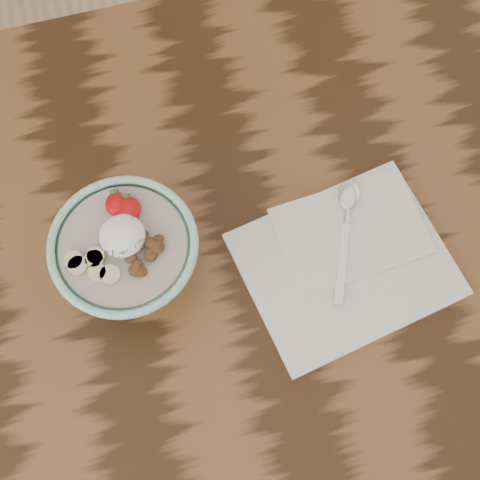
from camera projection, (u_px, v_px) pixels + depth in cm
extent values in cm
cube|color=black|center=(245.00, 237.00, 99.39)|extent=(160.00, 90.00, 4.00)
cylinder|color=#9ACFBA|center=(134.00, 269.00, 94.91)|extent=(8.60, 8.60, 1.23)
torus|color=#9ACFBA|center=(123.00, 245.00, 85.50)|extent=(19.56, 19.56, 1.13)
cylinder|color=#B9AC99|center=(123.00, 247.00, 86.08)|extent=(16.59, 16.59, 1.02)
ellipsoid|color=white|center=(122.00, 236.00, 84.83)|extent=(5.93, 5.93, 3.26)
ellipsoid|color=#B4080B|center=(117.00, 204.00, 86.68)|extent=(3.09, 3.40, 1.70)
cone|color=#286623|center=(115.00, 194.00, 86.86)|extent=(1.40, 1.03, 1.52)
ellipsoid|color=#B4080B|center=(129.00, 209.00, 86.45)|extent=(3.11, 3.42, 1.71)
cone|color=#286623|center=(126.00, 198.00, 86.64)|extent=(1.40, 1.03, 1.52)
cylinder|color=#D2C18A|center=(73.00, 260.00, 84.47)|extent=(2.43, 2.43, 0.70)
cylinder|color=#D2C18A|center=(96.00, 256.00, 84.66)|extent=(2.27, 2.27, 0.70)
cylinder|color=#D2C18A|center=(110.00, 275.00, 83.81)|extent=(2.57, 2.57, 0.70)
cylinder|color=#D2C18A|center=(97.00, 272.00, 83.92)|extent=(2.35, 2.35, 0.70)
cylinder|color=#D2C18A|center=(94.00, 259.00, 84.53)|extent=(2.35, 2.35, 0.70)
cylinder|color=#D2C18A|center=(78.00, 266.00, 84.22)|extent=(2.53, 2.53, 0.70)
ellipsoid|color=#563319|center=(142.00, 236.00, 85.28)|extent=(2.66, 2.70, 1.04)
ellipsoid|color=#563319|center=(151.00, 243.00, 84.98)|extent=(2.37, 2.46, 1.29)
ellipsoid|color=#563319|center=(141.00, 272.00, 83.81)|extent=(1.93, 1.98, 0.96)
ellipsoid|color=#563319|center=(140.00, 243.00, 85.01)|extent=(1.66, 1.99, 1.03)
ellipsoid|color=#563319|center=(150.00, 255.00, 84.52)|extent=(1.83, 1.97, 1.09)
ellipsoid|color=#563319|center=(137.00, 266.00, 83.90)|extent=(2.19, 2.39, 1.27)
ellipsoid|color=#563319|center=(157.00, 247.00, 84.76)|extent=(2.43, 2.36, 1.06)
ellipsoid|color=#563319|center=(158.00, 239.00, 85.31)|extent=(1.68, 1.54, 0.86)
ellipsoid|color=#563319|center=(134.00, 271.00, 83.79)|extent=(2.05, 2.14, 1.00)
ellipsoid|color=#563319|center=(131.00, 258.00, 84.39)|extent=(1.74, 1.54, 1.17)
cylinder|color=#3D8939|center=(109.00, 233.00, 84.07)|extent=(1.68, 0.74, 0.24)
cylinder|color=#3D8939|center=(110.00, 234.00, 83.99)|extent=(1.30, 1.40, 0.24)
cylinder|color=#3D8939|center=(105.00, 251.00, 83.21)|extent=(0.86, 0.93, 0.22)
cylinder|color=#3D8939|center=(123.00, 222.00, 84.55)|extent=(1.41, 0.94, 0.23)
cylinder|color=#3D8939|center=(107.00, 240.00, 83.73)|extent=(1.12, 1.23, 0.23)
cylinder|color=#3D8939|center=(113.00, 252.00, 83.16)|extent=(0.33, 1.44, 0.23)
cylinder|color=#3D8939|center=(133.00, 222.00, 84.55)|extent=(0.31, 1.69, 0.24)
cylinder|color=#3D8939|center=(124.00, 252.00, 83.17)|extent=(1.20, 0.35, 0.22)
cylinder|color=#3D8939|center=(136.00, 242.00, 83.61)|extent=(0.56, 1.41, 0.23)
cylinder|color=#3D8939|center=(120.00, 235.00, 83.97)|extent=(0.66, 1.31, 0.23)
cylinder|color=#3D8939|center=(122.00, 248.00, 83.32)|extent=(0.28, 1.61, 0.24)
cylinder|color=#3D8939|center=(138.00, 242.00, 83.61)|extent=(1.43, 0.74, 0.23)
cylinder|color=#3D8939|center=(123.00, 231.00, 84.16)|extent=(0.91, 0.95, 0.22)
cylinder|color=#3D8939|center=(105.00, 234.00, 84.00)|extent=(0.22, 1.36, 0.23)
cube|color=silver|center=(345.00, 264.00, 95.22)|extent=(31.78, 27.35, 1.09)
cube|color=silver|center=(351.00, 231.00, 96.07)|extent=(21.57, 15.51, 0.65)
cube|color=silver|center=(342.00, 264.00, 93.82)|extent=(5.84, 11.51, 0.37)
cylinder|color=silver|center=(347.00, 214.00, 96.26)|extent=(1.92, 3.17, 0.73)
ellipsoid|color=silver|center=(349.00, 195.00, 97.18)|extent=(4.85, 5.68, 1.00)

